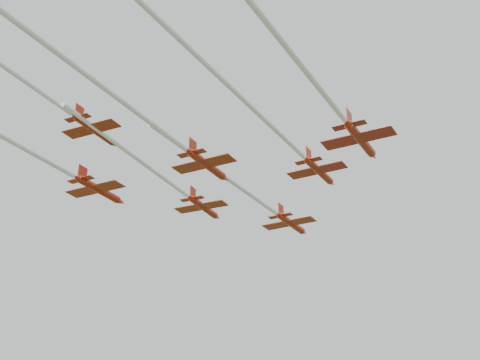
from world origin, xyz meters
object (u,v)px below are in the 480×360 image
(jet_row3_mid, at_px, (143,117))
(jet_row4_left, at_px, (48,97))
(jet_row3_left, at_px, (32,153))
(jet_lead, at_px, (265,205))
(jet_row2_left, at_px, (179,189))
(jet_row3_right, at_px, (316,84))
(jet_row2_right, at_px, (277,131))

(jet_row3_mid, xyz_separation_m, jet_row4_left, (-10.84, -4.42, 2.43))
(jet_row3_left, height_order, jet_row3_mid, jet_row3_left)
(jet_row3_left, xyz_separation_m, jet_row3_mid, (19.33, -4.64, -0.51))
(jet_lead, relative_size, jet_row4_left, 1.12)
(jet_row3_left, distance_m, jet_row4_left, 12.56)
(jet_lead, height_order, jet_row3_left, jet_lead)
(jet_lead, bearing_deg, jet_row3_mid, -85.95)
(jet_row2_left, bearing_deg, jet_row3_right, -36.04)
(jet_row2_right, relative_size, jet_row3_right, 0.93)
(jet_row2_right, distance_m, jet_row3_right, 14.50)
(jet_row2_left, xyz_separation_m, jet_row2_right, (20.52, -13.12, 0.12))
(jet_row3_mid, bearing_deg, jet_row4_left, -149.53)
(jet_row3_right, relative_size, jet_row4_left, 1.45)
(jet_lead, distance_m, jet_row2_right, 25.56)
(jet_row2_right, height_order, jet_row3_right, jet_row2_right)
(jet_row2_left, bearing_deg, jet_row3_mid, -69.46)
(jet_row3_left, distance_m, jet_row3_right, 40.75)
(jet_row2_left, distance_m, jet_row3_right, 38.11)
(jet_lead, bearing_deg, jet_row2_right, -58.85)
(jet_lead, relative_size, jet_row3_left, 0.82)
(jet_row3_right, height_order, jet_row4_left, jet_row4_left)
(jet_row3_right, bearing_deg, jet_row3_left, -175.55)
(jet_lead, relative_size, jet_row2_left, 1.11)
(jet_row2_left, xyz_separation_m, jet_row3_right, (28.74, -24.99, -1.25))
(jet_row4_left, bearing_deg, jet_row3_right, 17.00)
(jet_row4_left, bearing_deg, jet_row3_mid, 28.44)
(jet_lead, height_order, jet_row2_left, jet_row2_left)
(jet_row4_left, bearing_deg, jet_row3_left, 139.39)
(jet_row3_mid, bearing_deg, jet_lead, 92.45)
(jet_row2_right, bearing_deg, jet_row4_left, -133.73)
(jet_lead, relative_size, jet_row3_mid, 0.80)
(jet_row2_right, xyz_separation_m, jet_row3_right, (8.22, -11.87, -1.37))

